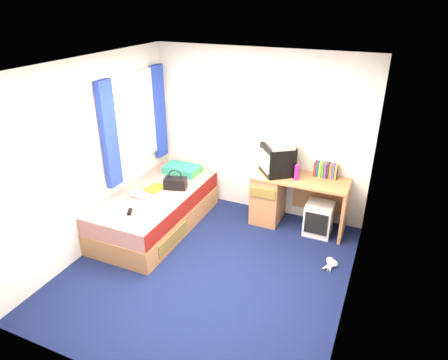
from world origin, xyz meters
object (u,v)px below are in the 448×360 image
at_px(remote_control, 130,212).
at_px(pink_water_bottle, 297,173).
at_px(desk, 280,196).
at_px(magazine, 156,188).
at_px(crt_tv, 277,160).
at_px(storage_cube, 319,219).
at_px(aerosol_can, 295,171).
at_px(towel, 162,203).
at_px(water_bottle, 138,195).
at_px(white_heels, 329,266).
at_px(pillow, 182,169).
at_px(vcr, 279,143).
at_px(bed, 156,210).
at_px(handbag, 175,183).
at_px(colour_swatch_fan, 141,210).
at_px(picture_frame, 337,174).

bearing_deg(remote_control, pink_water_bottle, 8.85).
xyz_separation_m(desk, magazine, (-1.61, -0.74, 0.14)).
distance_m(crt_tv, remote_control, 2.10).
distance_m(pink_water_bottle, remote_control, 2.25).
bearing_deg(storage_cube, aerosol_can, 167.48).
xyz_separation_m(aerosol_can, towel, (-1.43, -1.13, -0.24)).
xyz_separation_m(water_bottle, white_heels, (2.57, 0.23, -0.54)).
height_order(aerosol_can, towel, aerosol_can).
bearing_deg(magazine, remote_control, -84.15).
relative_size(pillow, vcr, 1.19).
height_order(bed, water_bottle, water_bottle).
distance_m(towel, magazine, 0.54).
bearing_deg(storage_cube, magazine, -163.52).
distance_m(storage_cube, remote_control, 2.54).
height_order(desk, remote_control, desk).
relative_size(bed, water_bottle, 10.00).
height_order(towel, remote_control, towel).
height_order(handbag, colour_swatch_fan, handbag).
relative_size(crt_tv, aerosol_can, 3.56).
height_order(bed, vcr, vcr).
bearing_deg(pink_water_bottle, towel, -144.87).
xyz_separation_m(towel, magazine, (-0.36, 0.40, -0.04)).
relative_size(magazine, white_heels, 1.11).
height_order(vcr, water_bottle, vcr).
bearing_deg(crt_tv, pink_water_bottle, 34.53).
xyz_separation_m(desk, crt_tv, (-0.08, 0.00, 0.55)).
height_order(desk, white_heels, desk).
height_order(storage_cube, aerosol_can, aerosol_can).
bearing_deg(picture_frame, storage_cube, -123.35).
distance_m(picture_frame, colour_swatch_fan, 2.65).
bearing_deg(vcr, towel, -81.88).
height_order(storage_cube, water_bottle, water_bottle).
bearing_deg(magazine, pink_water_bottle, 19.22).
xyz_separation_m(pillow, white_heels, (2.42, -0.72, -0.56)).
bearing_deg(towel, magazine, 132.21).
height_order(aerosol_can, remote_control, aerosol_can).
distance_m(pink_water_bottle, towel, 1.83).
bearing_deg(white_heels, vcr, 138.58).
bearing_deg(pillow, bed, -91.58).
distance_m(water_bottle, remote_control, 0.40).
xyz_separation_m(storage_cube, towel, (-1.84, -1.04, 0.36)).
relative_size(vcr, handbag, 1.30).
bearing_deg(towel, white_heels, 7.82).
relative_size(storage_cube, picture_frame, 3.22).
relative_size(vcr, aerosol_can, 2.82).
bearing_deg(crt_tv, colour_swatch_fan, -83.97).
bearing_deg(aerosol_can, bed, -153.80).
height_order(pink_water_bottle, white_heels, pink_water_bottle).
relative_size(pink_water_bottle, water_bottle, 1.00).
relative_size(bed, pink_water_bottle, 10.04).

